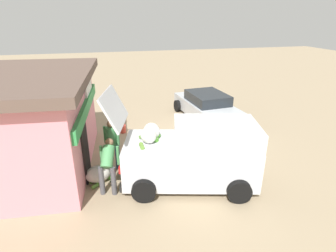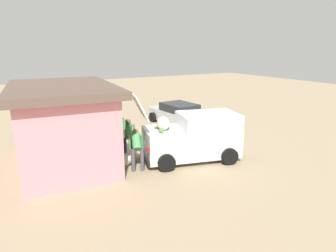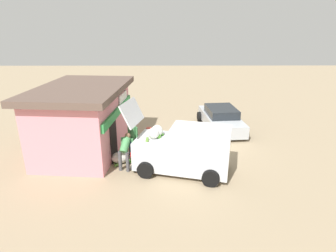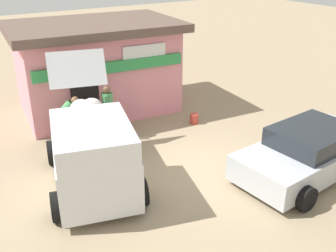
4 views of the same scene
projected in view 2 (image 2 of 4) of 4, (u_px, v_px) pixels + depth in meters
The scene contains 8 objects.
ground_plane at pixel (174, 139), 14.84m from camera, with size 60.00×60.00×0.00m, color #9E896B.
storefront_bar at pixel (65, 124), 11.40m from camera, with size 6.05×4.27×3.17m.
delivery_van at pixel (194, 137), 12.00m from camera, with size 2.88×4.59×2.87m.
parked_sedan at pixel (179, 115), 17.53m from camera, with size 4.52×2.47×1.30m.
vendor_standing at pixel (128, 135), 12.13m from camera, with size 0.47×0.49×1.69m.
customer_bending at pixel (137, 146), 10.99m from camera, with size 0.77×0.63×1.52m.
unloaded_banana_pile at pixel (124, 160), 11.47m from camera, with size 0.80×0.97×0.50m.
paint_bucket at pixel (118, 135), 15.03m from camera, with size 0.29×0.29×0.34m, color #BF3F33.
Camera 2 is at (-12.16, 7.24, 4.54)m, focal length 31.02 mm.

